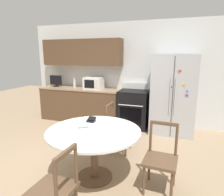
# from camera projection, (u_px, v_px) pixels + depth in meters

# --- Properties ---
(ground_plane) EXTENTS (14.00, 14.00, 0.00)m
(ground_plane) POSITION_uv_depth(u_px,v_px,m) (76.00, 171.00, 3.12)
(ground_plane) COLOR #9E8466
(back_wall) EXTENTS (5.20, 0.44, 2.60)m
(back_wall) POSITION_uv_depth(u_px,v_px,m) (112.00, 68.00, 5.30)
(back_wall) COLOR silver
(back_wall) RESTS_ON ground_plane
(kitchen_counter) EXTENTS (2.24, 0.64, 0.90)m
(kitchen_counter) POSITION_uv_depth(u_px,v_px,m) (81.00, 104.00, 5.48)
(kitchen_counter) COLOR brown
(kitchen_counter) RESTS_ON ground_plane
(refrigerator) EXTENTS (0.96, 0.79, 1.79)m
(refrigerator) POSITION_uv_depth(u_px,v_px,m) (173.00, 95.00, 4.54)
(refrigerator) COLOR #B2B5BA
(refrigerator) RESTS_ON ground_plane
(oven_range) EXTENTS (0.71, 0.68, 1.08)m
(oven_range) POSITION_uv_depth(u_px,v_px,m) (134.00, 108.00, 4.98)
(oven_range) COLOR black
(oven_range) RESTS_ON ground_plane
(microwave) EXTENTS (0.47, 0.39, 0.30)m
(microwave) POSITION_uv_depth(u_px,v_px,m) (94.00, 83.00, 5.25)
(microwave) COLOR white
(microwave) RESTS_ON kitchen_counter
(countertop_tv) EXTENTS (0.35, 0.16, 0.32)m
(countertop_tv) POSITION_uv_depth(u_px,v_px,m) (56.00, 81.00, 5.61)
(countertop_tv) COLOR black
(countertop_tv) RESTS_ON kitchen_counter
(counter_bottle) EXTENTS (0.07, 0.07, 0.29)m
(counter_bottle) POSITION_uv_depth(u_px,v_px,m) (74.00, 83.00, 5.48)
(counter_bottle) COLOR silver
(counter_bottle) RESTS_ON kitchen_counter
(dining_table) EXTENTS (1.33, 1.33, 0.74)m
(dining_table) POSITION_uv_depth(u_px,v_px,m) (94.00, 138.00, 2.84)
(dining_table) COLOR white
(dining_table) RESTS_ON ground_plane
(dining_chair_far) EXTENTS (0.42, 0.42, 0.90)m
(dining_chair_far) POSITION_uv_depth(u_px,v_px,m) (118.00, 129.00, 3.71)
(dining_chair_far) COLOR brown
(dining_chair_far) RESTS_ON ground_plane
(dining_chair_right) EXTENTS (0.44, 0.44, 0.90)m
(dining_chair_right) POSITION_uv_depth(u_px,v_px,m) (161.00, 159.00, 2.62)
(dining_chair_right) COLOR brown
(dining_chair_right) RESTS_ON ground_plane
(dining_chair_near) EXTENTS (0.43, 0.43, 0.90)m
(dining_chair_near) POSITION_uv_depth(u_px,v_px,m) (54.00, 190.00, 2.02)
(dining_chair_near) COLOR brown
(dining_chair_near) RESTS_ON ground_plane
(candle_glass) EXTENTS (0.08, 0.08, 0.08)m
(candle_glass) POSITION_uv_depth(u_px,v_px,m) (107.00, 123.00, 3.00)
(candle_glass) COLOR silver
(candle_glass) RESTS_ON dining_table
(folded_napkin) EXTENTS (0.15, 0.12, 0.05)m
(folded_napkin) POSITION_uv_depth(u_px,v_px,m) (83.00, 126.00, 2.89)
(folded_napkin) COLOR #A3BCDB
(folded_napkin) RESTS_ON dining_table
(wallet) EXTENTS (0.12, 0.13, 0.07)m
(wallet) POSITION_uv_depth(u_px,v_px,m) (91.00, 120.00, 3.16)
(wallet) COLOR black
(wallet) RESTS_ON dining_table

